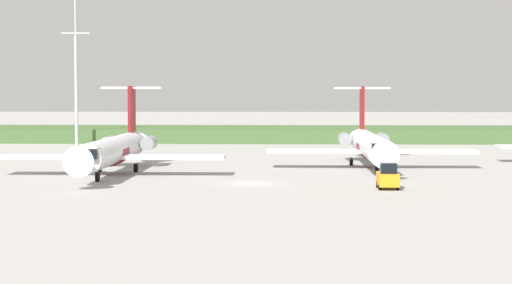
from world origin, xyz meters
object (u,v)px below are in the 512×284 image
Objects in this scene: baggage_tug at (388,177)px; regional_jet_second at (114,149)px; antenna_mast at (76,75)px; regional_jet_third at (370,144)px.

regional_jet_second is at bearing 153.08° from baggage_tug.
regional_jet_third is at bearing -41.84° from antenna_mast.
antenna_mast is 8.31× the size of baggage_tug.
baggage_tug is (26.29, -13.35, -1.53)m from regional_jet_second.
antenna_mast is at bearing 138.16° from regional_jet_third.
regional_jet_second is 29.52m from baggage_tug.
antenna_mast reaches higher than regional_jet_second.
regional_jet_second is 28.32m from regional_jet_third.
regional_jet_third is at bearing 18.74° from regional_jet_second.
antenna_mast is at bearing 107.87° from regional_jet_second.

